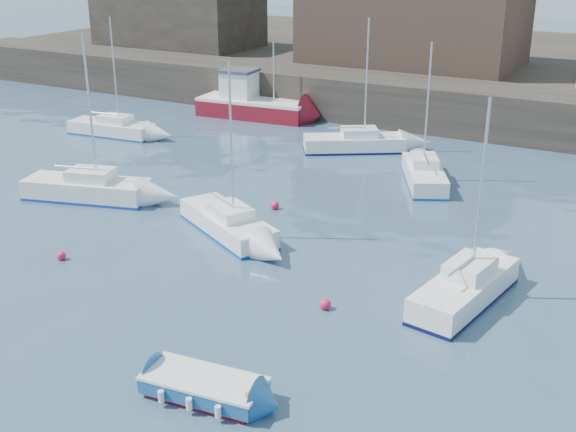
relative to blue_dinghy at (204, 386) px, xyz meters
The scene contains 16 objects.
water 3.49m from the blue_dinghy, 148.39° to the right, with size 220.00×220.00×0.00m, color #2D4760.
quay_wall 33.33m from the blue_dinghy, 95.08° to the left, with size 90.00×5.00×3.00m, color #28231E.
land_strip 51.28m from the blue_dinghy, 93.30° to the left, with size 90.00×32.00×2.80m, color #28231E.
warehouse 42.61m from the blue_dinghy, 102.26° to the left, with size 16.40×10.40×7.60m.
bldg_west 50.96m from the blue_dinghy, 127.60° to the left, with size 14.00×8.00×5.00m.
blue_dinghy is the anchor object (origin of this frame).
fishing_boat 34.09m from the blue_dinghy, 119.51° to the left, with size 8.34×3.75×5.37m.
sailboat_a 18.15m from the blue_dinghy, 143.64° to the left, with size 6.52×3.63×8.08m.
sailboat_b 12.15m from the blue_dinghy, 120.35° to the left, with size 6.04×4.44×7.54m.
sailboat_c 10.36m from the blue_dinghy, 62.49° to the left, with size 2.66×5.76×7.30m.
sailboat_e 30.20m from the blue_dinghy, 136.60° to the left, with size 6.03×2.48×7.55m.
sailboat_f 21.27m from the blue_dinghy, 92.40° to the left, with size 4.09×5.80×7.27m.
sailboat_h 25.95m from the blue_dinghy, 104.73° to the left, with size 6.19×4.93×7.86m.
buoy_near 11.55m from the blue_dinghy, 155.04° to the left, with size 0.37×0.37×0.37m, color #F71744.
buoy_mid 6.38m from the blue_dinghy, 83.87° to the left, with size 0.40×0.40×0.40m, color #F71744.
buoy_far 15.22m from the blue_dinghy, 112.48° to the left, with size 0.41×0.41×0.41m, color #F71744.
Camera 1 is at (13.35, -12.04, 12.21)m, focal length 45.00 mm.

